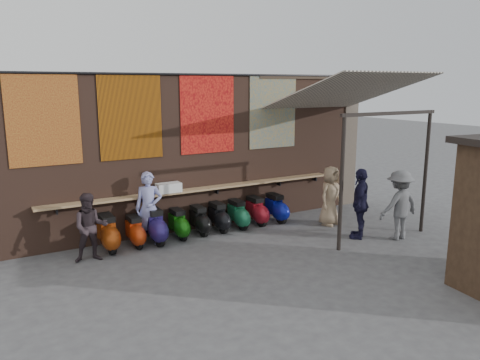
{
  "coord_description": "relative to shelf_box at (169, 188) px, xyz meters",
  "views": [
    {
      "loc": [
        -4.98,
        -8.32,
        3.75
      ],
      "look_at": [
        0.51,
        1.2,
        1.49
      ],
      "focal_mm": 35.0,
      "sensor_mm": 36.0,
      "label": 1
    }
  ],
  "objects": [
    {
      "name": "shelf_box",
      "position": [
        0.0,
        0.0,
        0.0
      ],
      "size": [
        0.61,
        0.3,
        0.23
      ],
      "primitive_type": "cube",
      "color": "white",
      "rests_on": "eating_counter"
    },
    {
      "name": "awning_ledger",
      "position": [
        4.39,
        0.19,
        2.71
      ],
      "size": [
        3.3,
        0.08,
        0.12
      ],
      "primitive_type": "cube",
      "color": "#33261C",
      "rests_on": "brick_wall"
    },
    {
      "name": "scooter_stool_5",
      "position": [
        1.24,
        -0.26,
        -0.87
      ],
      "size": [
        0.35,
        0.78,
        0.74
      ],
      "primitive_type": null,
      "color": "black",
      "rests_on": "ground"
    },
    {
      "name": "tapestry_redgold",
      "position": [
        -2.71,
        0.18,
        1.76
      ],
      "size": [
        1.5,
        0.02,
        2.0
      ],
      "primitive_type": "cube",
      "color": "maroon",
      "rests_on": "brick_wall"
    },
    {
      "name": "diner_left",
      "position": [
        -0.62,
        -0.3,
        -0.37
      ],
      "size": [
        0.75,
        0.63,
        1.74
      ],
      "primitive_type": "imported",
      "rotation": [
        0.0,
        0.0,
        -0.4
      ],
      "color": "#8A8DC9",
      "rests_on": "ground"
    },
    {
      "name": "eating_counter",
      "position": [
        0.89,
        0.03,
        -0.14
      ],
      "size": [
        8.0,
        0.32,
        0.05
      ],
      "primitive_type": "cube",
      "color": "#9E7A51",
      "rests_on": "brick_wall"
    },
    {
      "name": "ground",
      "position": [
        0.89,
        -2.3,
        -1.24
      ],
      "size": [
        70.0,
        70.0,
        0.0
      ],
      "primitive_type": "plane",
      "color": "#474749",
      "rests_on": "ground"
    },
    {
      "name": "diner_right",
      "position": [
        -2.08,
        -0.75,
        -0.49
      ],
      "size": [
        0.81,
        0.67,
        1.5
      ],
      "primitive_type": "imported",
      "rotation": [
        0.0,
        0.0,
        -0.16
      ],
      "color": "#30262A",
      "rests_on": "ground"
    },
    {
      "name": "shopper_grey",
      "position": [
        4.79,
        -3.01,
        -0.38
      ],
      "size": [
        1.14,
        0.7,
        1.72
      ],
      "primitive_type": "imported",
      "rotation": [
        0.0,
        0.0,
        3.09
      ],
      "color": "slate",
      "rests_on": "ground"
    },
    {
      "name": "brick_wall",
      "position": [
        0.89,
        0.4,
        0.76
      ],
      "size": [
        10.0,
        0.4,
        4.0
      ],
      "primitive_type": "cube",
      "color": "brown",
      "rests_on": "ground"
    },
    {
      "name": "scooter_stool_3",
      "position": [
        0.12,
        -0.29,
        -0.88
      ],
      "size": [
        0.34,
        0.76,
        0.73
      ],
      "primitive_type": null,
      "color": "#125C0D",
      "rests_on": "ground"
    },
    {
      "name": "hang_rail",
      "position": [
        0.89,
        0.17,
        2.74
      ],
      "size": [
        9.5,
        0.06,
        0.06
      ],
      "primitive_type": "cylinder",
      "rotation": [
        0.0,
        1.57,
        0.0
      ],
      "color": "black",
      "rests_on": "brick_wall"
    },
    {
      "name": "awning_post_left",
      "position": [
        2.99,
        -2.9,
        0.31
      ],
      "size": [
        0.09,
        0.09,
        3.1
      ],
      "primitive_type": "cylinder",
      "color": "black",
      "rests_on": "ground"
    },
    {
      "name": "scooter_stool_1",
      "position": [
        -0.99,
        -0.32,
        -0.88
      ],
      "size": [
        0.34,
        0.75,
        0.71
      ],
      "primitive_type": null,
      "color": "#B9320E",
      "rests_on": "ground"
    },
    {
      "name": "pier_right",
      "position": [
        6.09,
        0.4,
        0.76
      ],
      "size": [
        0.5,
        0.5,
        4.0
      ],
      "primitive_type": "cube",
      "color": "#4C4238",
      "rests_on": "ground"
    },
    {
      "name": "shopper_tan",
      "position": [
        4.12,
        -1.25,
        -0.44
      ],
      "size": [
        0.9,
        0.71,
        1.61
      ],
      "primitive_type": "imported",
      "rotation": [
        0.0,
        0.0,
        0.29
      ],
      "color": "#987F61",
      "rests_on": "ground"
    },
    {
      "name": "tapestry_sun",
      "position": [
        -0.81,
        0.18,
        1.76
      ],
      "size": [
        1.5,
        0.02,
        2.0
      ],
      "primitive_type": "cube",
      "color": "#CA660B",
      "rests_on": "brick_wall"
    },
    {
      "name": "scooter_stool_6",
      "position": [
        1.81,
        -0.28,
        -0.87
      ],
      "size": [
        0.35,
        0.78,
        0.74
      ],
      "primitive_type": null,
      "color": "#196440",
      "rests_on": "ground"
    },
    {
      "name": "tapestry_multi",
      "position": [
        3.19,
        0.18,
        1.76
      ],
      "size": [
        1.5,
        0.02,
        2.0
      ],
      "primitive_type": "cube",
      "color": "#265F8B",
      "rests_on": "brick_wall"
    },
    {
      "name": "tapestry_orange",
      "position": [
        1.19,
        0.18,
        1.76
      ],
      "size": [
        1.5,
        0.02,
        2.0
      ],
      "primitive_type": "cube",
      "color": "red",
      "rests_on": "brick_wall"
    },
    {
      "name": "scooter_stool_8",
      "position": [
        3.01,
        -0.3,
        -0.86
      ],
      "size": [
        0.36,
        0.81,
        0.77
      ],
      "primitive_type": null,
      "color": "navy",
      "rests_on": "ground"
    },
    {
      "name": "scooter_stool_4",
      "position": [
        0.7,
        -0.26,
        -0.88
      ],
      "size": [
        0.34,
        0.76,
        0.72
      ],
      "primitive_type": null,
      "color": "black",
      "rests_on": "ground"
    },
    {
      "name": "awning_post_right",
      "position": [
        5.79,
        -2.9,
        0.31
      ],
      "size": [
        0.09,
        0.09,
        3.1
      ],
      "primitive_type": "cylinder",
      "color": "black",
      "rests_on": "ground"
    },
    {
      "name": "scooter_stool_0",
      "position": [
        -1.62,
        -0.31,
        -0.83
      ],
      "size": [
        0.39,
        0.88,
        0.83
      ],
      "primitive_type": null,
      "color": "#98390D",
      "rests_on": "ground"
    },
    {
      "name": "scooter_stool_2",
      "position": [
        -0.5,
        -0.34,
        -0.82
      ],
      "size": [
        0.4,
        0.88,
        0.84
      ],
      "primitive_type": null,
      "color": "navy",
      "rests_on": "ground"
    },
    {
      "name": "awning_header",
      "position": [
        4.39,
        -2.9,
        1.84
      ],
      "size": [
        3.0,
        0.08,
        0.08
      ],
      "primitive_type": "cube",
      "color": "black",
      "rests_on": "awning_post_left"
    },
    {
      "name": "awning_canvas",
      "position": [
        4.39,
        -1.4,
        2.31
      ],
      "size": [
        3.2,
        3.28,
        0.97
      ],
      "primitive_type": "cube",
      "rotation": [
        -0.28,
        0.0,
        0.0
      ],
      "color": "beige",
      "rests_on": "brick_wall"
    },
    {
      "name": "scooter_stool_7",
      "position": [
        2.4,
        -0.26,
        -0.86
      ],
      "size": [
        0.36,
        0.79,
        0.75
      ],
      "primitive_type": null,
      "color": "maroon",
      "rests_on": "ground"
    },
    {
      "name": "shopper_navy",
      "position": [
        4.02,
        -2.47,
        -0.37
      ],
      "size": [
        1.06,
        0.98,
        1.75
      ],
      "primitive_type": "imported",
      "rotation": [
        0.0,
        0.0,
        3.83
      ],
      "color": "black",
      "rests_on": "ground"
    }
  ]
}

